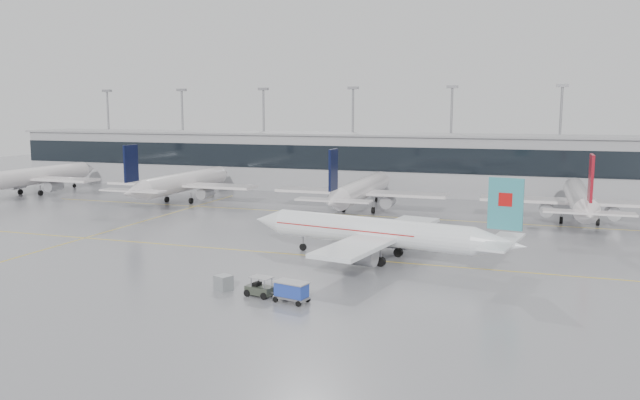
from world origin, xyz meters
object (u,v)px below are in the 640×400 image
(baggage_cart, at_px, (292,290))
(gse_unit, at_px, (224,283))
(air_canada_jet, at_px, (381,233))
(baggage_tug, at_px, (260,289))

(baggage_cart, distance_m, gse_unit, 7.79)
(air_canada_jet, distance_m, baggage_cart, 18.76)
(air_canada_jet, relative_size, baggage_tug, 8.46)
(baggage_cart, xyz_separation_m, gse_unit, (-7.64, 1.43, -0.39))
(air_canada_jet, relative_size, baggage_cart, 9.94)
(baggage_tug, xyz_separation_m, gse_unit, (-4.13, 0.64, 0.07))
(air_canada_jet, bearing_deg, baggage_tug, 77.18)
(baggage_tug, distance_m, baggage_cart, 3.63)
(air_canada_jet, height_order, baggage_tug, air_canada_jet)
(gse_unit, bearing_deg, baggage_tug, 14.67)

